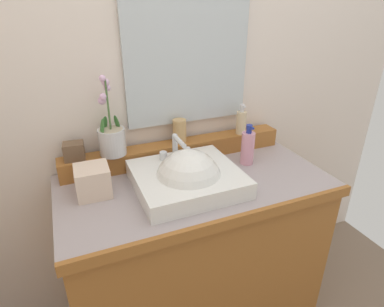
# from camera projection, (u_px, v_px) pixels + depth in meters

# --- Properties ---
(wall_back) EXTENTS (2.75, 0.20, 2.41)m
(wall_back) POSITION_uv_depth(u_px,v_px,m) (163.00, 74.00, 1.54)
(wall_back) COLOR silver
(wall_back) RESTS_ON ground
(vanity_cabinet) EXTENTS (1.14, 0.59, 0.83)m
(vanity_cabinet) POSITION_uv_depth(u_px,v_px,m) (195.00, 255.00, 1.55)
(vanity_cabinet) COLOR #9A5D28
(vanity_cabinet) RESTS_ON ground
(back_ledge) EXTENTS (1.08, 0.10, 0.09)m
(back_ledge) POSITION_uv_depth(u_px,v_px,m) (177.00, 151.00, 1.55)
(back_ledge) COLOR #9A5D28
(back_ledge) RESTS_ON vanity_cabinet
(sink_basin) EXTENTS (0.42, 0.39, 0.29)m
(sink_basin) POSITION_uv_depth(u_px,v_px,m) (188.00, 181.00, 1.31)
(sink_basin) COLOR white
(sink_basin) RESTS_ON vanity_cabinet
(potted_plant) EXTENTS (0.12, 0.12, 0.35)m
(potted_plant) POSITION_uv_depth(u_px,v_px,m) (111.00, 137.00, 1.38)
(potted_plant) COLOR silver
(potted_plant) RESTS_ON back_ledge
(soap_dispenser) EXTENTS (0.05, 0.05, 0.15)m
(soap_dispenser) POSITION_uv_depth(u_px,v_px,m) (241.00, 122.00, 1.60)
(soap_dispenser) COLOR beige
(soap_dispenser) RESTS_ON back_ledge
(tumbler_cup) EXTENTS (0.06, 0.06, 0.11)m
(tumbler_cup) POSITION_uv_depth(u_px,v_px,m) (179.00, 131.00, 1.51)
(tumbler_cup) COLOR tan
(tumbler_cup) RESTS_ON back_ledge
(trinket_box) EXTENTS (0.09, 0.08, 0.08)m
(trinket_box) POSITION_uv_depth(u_px,v_px,m) (74.00, 151.00, 1.35)
(trinket_box) COLOR brown
(trinket_box) RESTS_ON back_ledge
(lotion_bottle) EXTENTS (0.06, 0.06, 0.19)m
(lotion_bottle) POSITION_uv_depth(u_px,v_px,m) (248.00, 147.00, 1.49)
(lotion_bottle) COLOR pink
(lotion_bottle) RESTS_ON vanity_cabinet
(tissue_box) EXTENTS (0.13, 0.13, 0.12)m
(tissue_box) POSITION_uv_depth(u_px,v_px,m) (93.00, 181.00, 1.26)
(tissue_box) COLOR beige
(tissue_box) RESTS_ON vanity_cabinet
(mirror) EXTENTS (0.59, 0.02, 0.61)m
(mirror) POSITION_uv_depth(u_px,v_px,m) (188.00, 56.00, 1.43)
(mirror) COLOR silver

